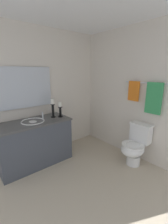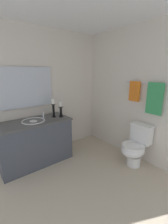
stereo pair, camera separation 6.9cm
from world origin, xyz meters
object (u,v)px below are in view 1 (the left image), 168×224
object	(u,v)px
vanity_cabinet	(35,143)
candle_holder_short	(53,107)
towel_near_vanity	(134,91)
toilet	(135,146)
mirror	(24,88)
towel_center	(154,98)
candle_holder_tall	(60,109)
towel_bar	(145,83)
sink_basin	(33,124)

from	to	relation	value
vanity_cabinet	candle_holder_short	distance (m)	0.72
towel_near_vanity	toilet	bearing A→B (deg)	-39.56
vanity_cabinet	mirror	bearing A→B (deg)	179.99
vanity_cabinet	towel_center	distance (m)	2.21
mirror	towel_near_vanity	xyz separation A→B (m)	(1.22, 1.57, -0.07)
candle_holder_short	candle_holder_tall	bearing A→B (deg)	59.29
towel_bar	towel_center	world-z (taller)	towel_center
vanity_cabinet	candle_holder_short	size ratio (longest dim) A/B	3.64
candle_holder_short	towel_near_vanity	xyz separation A→B (m)	(0.95, 1.16, 0.30)
toilet	candle_holder_short	bearing A→B (deg)	-141.24
vanity_cabinet	towel_center	xyz separation A→B (m)	(1.32, 1.57, 0.81)
towel_bar	candle_holder_tall	bearing A→B (deg)	-135.17
candle_holder_tall	towel_bar	world-z (taller)	towel_bar
sink_basin	candle_holder_tall	xyz separation A→B (m)	(0.06, 0.52, 0.19)
candle_holder_tall	candle_holder_short	world-z (taller)	candle_holder_short
mirror	toilet	size ratio (longest dim) A/B	1.37
toilet	towel_near_vanity	distance (m)	0.99
towel_center	candle_holder_tall	bearing A→B (deg)	-140.38
mirror	candle_holder_tall	xyz separation A→B (m)	(0.34, 0.52, -0.41)
candle_holder_tall	candle_holder_short	xyz separation A→B (m)	(-0.07, -0.12, 0.04)
mirror	toilet	xyz separation A→B (m)	(1.46, 1.36, -1.00)
sink_basin	toilet	bearing A→B (deg)	48.99
sink_basin	towel_bar	world-z (taller)	towel_bar
sink_basin	towel_near_vanity	distance (m)	1.90
sink_basin	towel_near_vanity	bearing A→B (deg)	59.11
mirror	towel_bar	size ratio (longest dim) A/B	1.33
towel_bar	towel_near_vanity	xyz separation A→B (m)	(-0.19, -0.02, -0.16)
candle_holder_tall	toilet	bearing A→B (deg)	36.81
vanity_cabinet	sink_basin	xyz separation A→B (m)	(-0.00, 0.00, 0.36)
toilet	towel_center	bearing A→B (deg)	55.81
mirror	towel_near_vanity	size ratio (longest dim) A/B	2.86
mirror	towel_bar	xyz separation A→B (m)	(1.41, 1.58, 0.09)
vanity_cabinet	towel_center	bearing A→B (deg)	49.82
vanity_cabinet	candle_holder_tall	world-z (taller)	candle_holder_tall
candle_holder_tall	towel_near_vanity	bearing A→B (deg)	50.02
sink_basin	towel_bar	distance (m)	2.06
candle_holder_short	toilet	bearing A→B (deg)	38.76
towel_bar	towel_near_vanity	size ratio (longest dim) A/B	2.16
towel_center	sink_basin	bearing A→B (deg)	-130.19
toilet	towel_center	size ratio (longest dim) A/B	1.43
candle_holder_tall	toilet	xyz separation A→B (m)	(1.12, 0.84, -0.59)
vanity_cabinet	towel_bar	distance (m)	2.21
mirror	candle_holder_short	distance (m)	0.61
candle_holder_tall	towel_bar	size ratio (longest dim) A/B	0.37
candle_holder_tall	toilet	distance (m)	1.52
candle_holder_tall	toilet	size ratio (longest dim) A/B	0.38
vanity_cabinet	sink_basin	bearing A→B (deg)	90.00
candle_holder_tall	towel_near_vanity	world-z (taller)	towel_near_vanity
towel_bar	towel_near_vanity	distance (m)	0.25
towel_bar	towel_center	xyz separation A→B (m)	(0.19, -0.02, -0.24)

